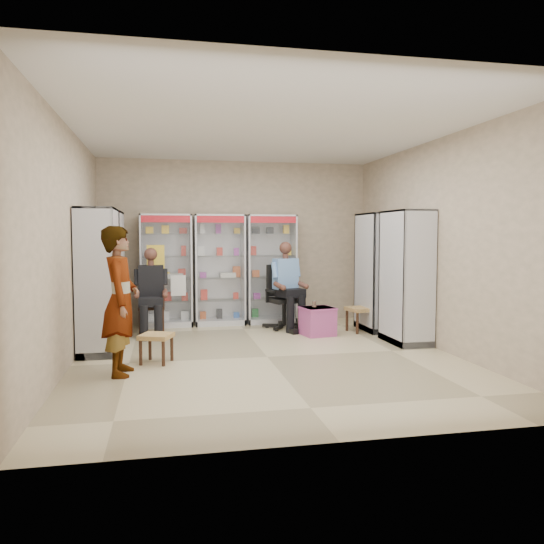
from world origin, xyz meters
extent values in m
plane|color=#C1B186|center=(0.00, 0.00, 0.00)|extent=(6.00, 6.00, 0.00)
cube|color=#C1AA90|center=(0.00, 3.00, 1.50)|extent=(5.00, 0.02, 3.00)
cube|color=#C1AA90|center=(0.00, -3.00, 1.50)|extent=(5.00, 0.02, 3.00)
cube|color=#C1AA90|center=(-2.50, 0.00, 1.50)|extent=(0.02, 6.00, 3.00)
cube|color=#C1AA90|center=(2.50, 0.00, 1.50)|extent=(0.02, 6.00, 3.00)
cube|color=silver|center=(0.00, 0.00, 3.00)|extent=(5.00, 6.00, 0.02)
cube|color=silver|center=(-1.30, 2.73, 1.00)|extent=(0.90, 0.50, 2.00)
cube|color=#B5B9BD|center=(-0.35, 2.73, 1.00)|extent=(0.90, 0.50, 2.00)
cube|color=#AAADB1|center=(0.60, 2.73, 1.00)|extent=(0.90, 0.50, 2.00)
cube|color=#9FA2A5|center=(2.23, 1.60, 1.00)|extent=(0.90, 0.50, 2.00)
cube|color=silver|center=(2.23, 0.50, 1.00)|extent=(0.90, 0.50, 2.00)
cube|color=silver|center=(-2.23, 1.80, 1.00)|extent=(0.90, 0.50, 2.00)
cube|color=#B4B5BB|center=(-2.23, 0.70, 1.00)|extent=(0.90, 0.50, 2.00)
cube|color=#321D13|center=(-1.55, 2.00, 0.47)|extent=(0.42, 0.42, 0.94)
cube|color=black|center=(0.71, 2.08, 0.56)|extent=(0.76, 0.76, 1.12)
cube|color=#B34779|center=(1.10, 1.35, 0.23)|extent=(0.55, 0.54, 0.46)
cylinder|color=#601108|center=(1.05, 1.39, 0.51)|extent=(0.07, 0.07, 0.10)
cube|color=#AA7747|center=(1.90, 1.50, 0.21)|extent=(0.49, 0.49, 0.42)
cube|color=#B2844B|center=(-1.45, -0.05, 0.19)|extent=(0.48, 0.48, 0.37)
imported|color=gray|center=(-1.84, -0.54, 0.87)|extent=(0.44, 0.65, 1.74)
camera|label=1|loc=(-1.34, -6.88, 1.63)|focal=35.00mm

